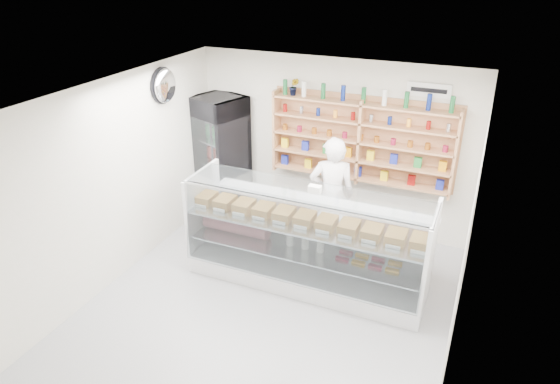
% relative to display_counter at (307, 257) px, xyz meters
% --- Properties ---
extents(room, '(5.00, 5.00, 5.00)m').
position_rel_display_counter_xyz_m(room, '(-0.25, -0.76, 1.02)').
color(room, '#A2A2A7').
rests_on(room, ground).
extents(display_counter, '(3.30, 0.99, 1.43)m').
position_rel_display_counter_xyz_m(display_counter, '(0.00, 0.00, 0.00)').
color(display_counter, white).
rests_on(display_counter, floor).
extents(shop_worker, '(0.78, 0.64, 1.85)m').
position_rel_display_counter_xyz_m(shop_worker, '(0.04, 0.93, 0.54)').
color(shop_worker, white).
rests_on(shop_worker, floor).
extents(drinks_cooler, '(0.95, 0.94, 2.09)m').
position_rel_display_counter_xyz_m(drinks_cooler, '(-2.10, 1.38, 0.67)').
color(drinks_cooler, black).
rests_on(drinks_cooler, floor).
extents(wall_shelving, '(2.84, 0.28, 1.33)m').
position_rel_display_counter_xyz_m(wall_shelving, '(0.25, 1.58, 1.21)').
color(wall_shelving, tan).
rests_on(wall_shelving, back_wall).
extents(potted_plant, '(0.17, 0.15, 0.27)m').
position_rel_display_counter_xyz_m(potted_plant, '(-0.85, 1.58, 1.95)').
color(potted_plant, '#1E6626').
rests_on(potted_plant, wall_shelving).
extents(security_mirror, '(0.15, 0.50, 0.50)m').
position_rel_display_counter_xyz_m(security_mirror, '(-2.42, 0.44, 2.07)').
color(security_mirror, silver).
rests_on(security_mirror, left_wall).
extents(wall_sign, '(0.62, 0.03, 0.20)m').
position_rel_display_counter_xyz_m(wall_sign, '(1.15, 1.71, 2.07)').
color(wall_sign, white).
rests_on(wall_sign, back_wall).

